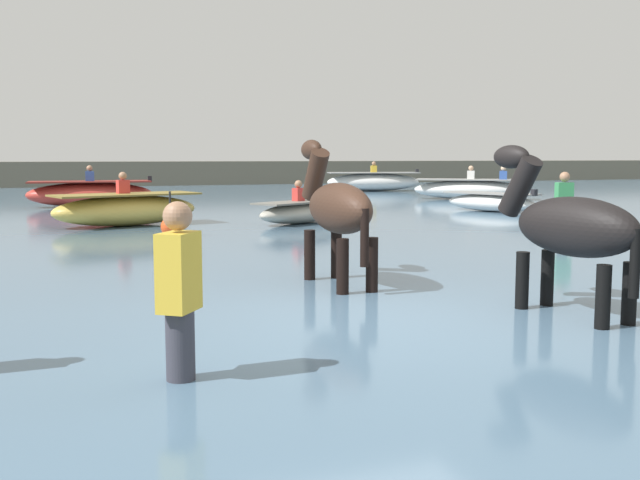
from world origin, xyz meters
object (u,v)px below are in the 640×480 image
(boat_far_offshore, at_px, (301,212))
(boat_mid_outer, at_px, (126,210))
(person_onlooker_right, at_px, (563,210))
(boat_near_starboard, at_px, (90,194))
(horse_lead_dark_bay, at_px, (337,212))
(boat_distant_east, at_px, (491,202))
(horse_trailing_black, at_px, (569,231))
(channel_buoy, at_px, (171,227))
(person_wading_mid, at_px, (180,313))
(boat_far_inshore, at_px, (373,182))
(boat_distant_west, at_px, (471,189))

(boat_far_offshore, bearing_deg, boat_mid_outer, 168.30)
(person_onlooker_right, bearing_deg, boat_mid_outer, 148.30)
(boat_near_starboard, bearing_deg, horse_lead_dark_bay, -83.28)
(boat_distant_east, bearing_deg, horse_trailing_black, -120.96)
(horse_trailing_black, height_order, person_onlooker_right, horse_trailing_black)
(channel_buoy, bearing_deg, person_onlooker_right, -16.85)
(boat_near_starboard, height_order, channel_buoy, boat_near_starboard)
(horse_trailing_black, height_order, boat_near_starboard, horse_trailing_black)
(horse_trailing_black, bearing_deg, boat_far_offshore, 84.93)
(horse_lead_dark_bay, bearing_deg, boat_far_offshore, 73.45)
(person_wading_mid, bearing_deg, boat_distant_east, 48.94)
(boat_mid_outer, relative_size, person_wading_mid, 2.15)
(boat_near_starboard, xyz_separation_m, boat_mid_outer, (0.32, -6.79, -0.04))
(boat_far_inshore, distance_m, boat_near_starboard, 14.02)
(channel_buoy, bearing_deg, boat_near_starboard, 95.17)
(boat_far_offshore, bearing_deg, boat_distant_west, 37.48)
(boat_far_inshore, xyz_separation_m, boat_near_starboard, (-12.51, -6.32, -0.02))
(person_onlooker_right, bearing_deg, channel_buoy, 163.15)
(boat_near_starboard, bearing_deg, boat_distant_west, -3.47)
(person_wading_mid, bearing_deg, boat_far_offshore, 66.56)
(person_wading_mid, distance_m, person_onlooker_right, 11.30)
(boat_far_offshore, height_order, boat_mid_outer, boat_mid_outer)
(boat_near_starboard, distance_m, channel_buoy, 9.49)
(person_wading_mid, bearing_deg, boat_distant_west, 52.60)
(boat_far_inshore, xyz_separation_m, channel_buoy, (-11.66, -15.77, -0.23))
(horse_trailing_black, relative_size, boat_distant_east, 0.69)
(horse_lead_dark_bay, bearing_deg, boat_near_starboard, 96.72)
(horse_lead_dark_bay, relative_size, boat_mid_outer, 0.61)
(boat_far_offshore, bearing_deg, person_wading_mid, -113.44)
(boat_distant_west, distance_m, channel_buoy, 14.96)
(boat_far_inshore, bearing_deg, horse_trailing_black, -110.89)
(horse_trailing_black, height_order, boat_far_inshore, horse_trailing_black)
(person_onlooker_right, bearing_deg, boat_near_starboard, 125.26)
(horse_lead_dark_bay, height_order, boat_near_starboard, horse_lead_dark_bay)
(horse_trailing_black, height_order, channel_buoy, horse_trailing_black)
(person_wading_mid, bearing_deg, boat_near_starboard, 88.09)
(boat_distant_east, height_order, boat_far_offshore, boat_far_offshore)
(horse_trailing_black, xyz_separation_m, boat_near_starboard, (-3.27, 17.90, -0.42))
(horse_lead_dark_bay, distance_m, channel_buoy, 6.18)
(boat_mid_outer, relative_size, channel_buoy, 4.02)
(person_onlooker_right, bearing_deg, horse_trailing_black, -128.87)
(horse_lead_dark_bay, xyz_separation_m, boat_near_starboard, (-1.83, 15.51, -0.48))
(boat_near_starboard, bearing_deg, person_wading_mid, -91.91)
(horse_trailing_black, relative_size, boat_mid_outer, 0.58)
(boat_distant_east, bearing_deg, horse_lead_dark_bay, -132.08)
(horse_trailing_black, bearing_deg, boat_mid_outer, 104.84)
(horse_lead_dark_bay, height_order, boat_mid_outer, horse_lead_dark_bay)
(boat_near_starboard, relative_size, boat_far_offshore, 1.40)
(boat_far_offshore, bearing_deg, horse_lead_dark_bay, -106.55)
(horse_trailing_black, distance_m, boat_mid_outer, 11.50)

